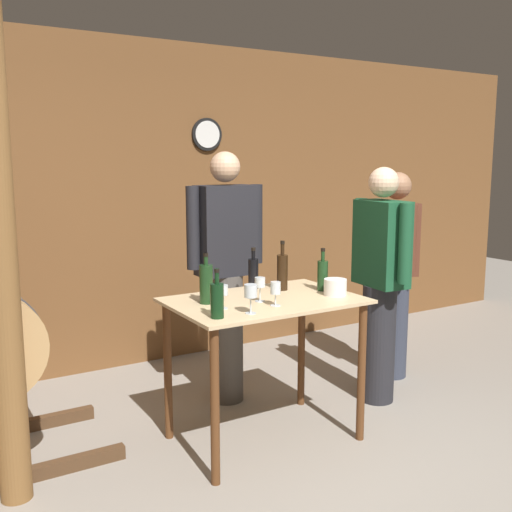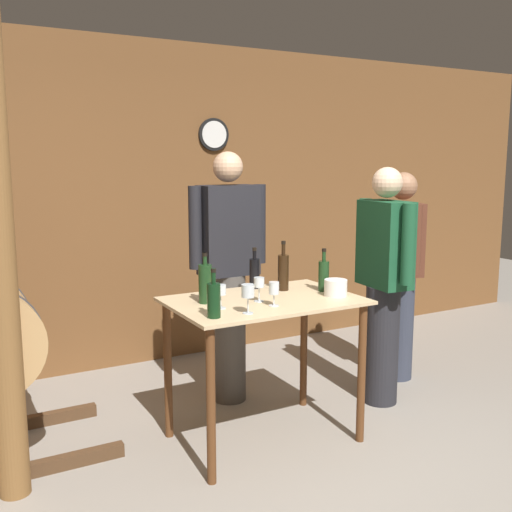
{
  "view_description": "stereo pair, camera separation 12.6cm",
  "coord_description": "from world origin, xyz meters",
  "px_view_note": "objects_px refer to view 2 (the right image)",
  "views": [
    {
      "loc": [
        -1.97,
        -2.26,
        1.74
      ],
      "look_at": [
        -0.11,
        0.84,
        1.15
      ],
      "focal_mm": 42.0,
      "sensor_mm": 36.0,
      "label": 1
    },
    {
      "loc": [
        -1.86,
        -2.32,
        1.74
      ],
      "look_at": [
        -0.11,
        0.84,
        1.15
      ],
      "focal_mm": 42.0,
      "sensor_mm": 36.0,
      "label": 2
    }
  ],
  "objects_px": {
    "wine_bottle_right": "(283,271)",
    "wine_glass_near_left": "(220,291)",
    "wine_bottle_far_left": "(214,299)",
    "ice_bucket": "(336,288)",
    "person_visitor_bearded": "(229,271)",
    "wine_bottle_left": "(205,283)",
    "wine_bottle_center": "(255,272)",
    "person_host": "(384,281)",
    "wine_glass_near_right": "(259,284)",
    "person_visitor_with_scarf": "(400,272)",
    "wine_glass_near_center": "(248,292)",
    "wine_bottle_far_right": "(324,275)",
    "wine_glass_far_side": "(274,289)"
  },
  "relations": [
    {
      "from": "person_visitor_bearded",
      "to": "wine_glass_near_center",
      "type": "bearing_deg",
      "value": -110.27
    },
    {
      "from": "person_host",
      "to": "wine_glass_near_right",
      "type": "bearing_deg",
      "value": -172.82
    },
    {
      "from": "wine_bottle_right",
      "to": "wine_bottle_far_right",
      "type": "relative_size",
      "value": 1.17
    },
    {
      "from": "wine_glass_near_left",
      "to": "person_host",
      "type": "relative_size",
      "value": 0.08
    },
    {
      "from": "ice_bucket",
      "to": "person_visitor_with_scarf",
      "type": "xyz_separation_m",
      "value": [
        1.03,
        0.55,
        -0.09
      ]
    },
    {
      "from": "wine_glass_near_right",
      "to": "ice_bucket",
      "type": "bearing_deg",
      "value": -11.27
    },
    {
      "from": "ice_bucket",
      "to": "person_visitor_with_scarf",
      "type": "height_order",
      "value": "person_visitor_with_scarf"
    },
    {
      "from": "wine_bottle_right",
      "to": "wine_glass_near_left",
      "type": "xyz_separation_m",
      "value": [
        -0.56,
        -0.24,
        -0.02
      ]
    },
    {
      "from": "person_visitor_with_scarf",
      "to": "wine_bottle_far_right",
      "type": "bearing_deg",
      "value": -158.61
    },
    {
      "from": "person_host",
      "to": "wine_glass_near_center",
      "type": "bearing_deg",
      "value": -164.65
    },
    {
      "from": "person_host",
      "to": "wine_bottle_left",
      "type": "bearing_deg",
      "value": -179.49
    },
    {
      "from": "wine_bottle_far_right",
      "to": "wine_glass_near_center",
      "type": "distance_m",
      "value": 0.74
    },
    {
      "from": "wine_bottle_far_left",
      "to": "ice_bucket",
      "type": "relative_size",
      "value": 1.88
    },
    {
      "from": "person_host",
      "to": "person_visitor_with_scarf",
      "type": "relative_size",
      "value": 1.03
    },
    {
      "from": "wine_bottle_far_left",
      "to": "wine_glass_near_right",
      "type": "xyz_separation_m",
      "value": [
        0.39,
        0.2,
        0.01
      ]
    },
    {
      "from": "wine_bottle_center",
      "to": "wine_glass_near_right",
      "type": "relative_size",
      "value": 1.84
    },
    {
      "from": "ice_bucket",
      "to": "person_visitor_bearded",
      "type": "distance_m",
      "value": 0.87
    },
    {
      "from": "wine_glass_near_left",
      "to": "wine_glass_near_center",
      "type": "distance_m",
      "value": 0.19
    },
    {
      "from": "ice_bucket",
      "to": "person_visitor_bearded",
      "type": "relative_size",
      "value": 0.08
    },
    {
      "from": "wine_bottle_far_right",
      "to": "wine_glass_far_side",
      "type": "height_order",
      "value": "wine_bottle_far_right"
    },
    {
      "from": "wine_bottle_center",
      "to": "person_host",
      "type": "height_order",
      "value": "person_host"
    },
    {
      "from": "wine_bottle_center",
      "to": "wine_bottle_far_right",
      "type": "bearing_deg",
      "value": -39.55
    },
    {
      "from": "wine_glass_near_right",
      "to": "person_visitor_with_scarf",
      "type": "relative_size",
      "value": 0.09
    },
    {
      "from": "wine_glass_near_center",
      "to": "wine_glass_near_right",
      "type": "relative_size",
      "value": 1.12
    },
    {
      "from": "wine_bottle_far_left",
      "to": "wine_glass_near_right",
      "type": "relative_size",
      "value": 1.83
    },
    {
      "from": "wine_bottle_center",
      "to": "person_visitor_bearded",
      "type": "xyz_separation_m",
      "value": [
        -0.01,
        0.37,
        -0.05
      ]
    },
    {
      "from": "wine_bottle_center",
      "to": "wine_glass_near_center",
      "type": "relative_size",
      "value": 1.65
    },
    {
      "from": "wine_bottle_center",
      "to": "wine_glass_near_left",
      "type": "distance_m",
      "value": 0.57
    },
    {
      "from": "person_visitor_bearded",
      "to": "wine_bottle_far_left",
      "type": "bearing_deg",
      "value": -120.75
    },
    {
      "from": "wine_glass_near_center",
      "to": "person_visitor_with_scarf",
      "type": "bearing_deg",
      "value": 21.21
    },
    {
      "from": "wine_bottle_right",
      "to": "person_host",
      "type": "relative_size",
      "value": 0.19
    },
    {
      "from": "wine_bottle_far_left",
      "to": "wine_bottle_left",
      "type": "height_order",
      "value": "wine_bottle_left"
    },
    {
      "from": "wine_glass_near_center",
      "to": "person_host",
      "type": "xyz_separation_m",
      "value": [
        1.27,
        0.35,
        -0.13
      ]
    },
    {
      "from": "wine_glass_near_left",
      "to": "person_visitor_bearded",
      "type": "relative_size",
      "value": 0.08
    },
    {
      "from": "wine_bottle_far_left",
      "to": "person_visitor_with_scarf",
      "type": "xyz_separation_m",
      "value": [
        1.91,
        0.65,
        -0.14
      ]
    },
    {
      "from": "wine_glass_near_center",
      "to": "wine_glass_near_right",
      "type": "xyz_separation_m",
      "value": [
        0.19,
        0.21,
        -0.01
      ]
    },
    {
      "from": "wine_bottle_far_right",
      "to": "wine_glass_far_side",
      "type": "xyz_separation_m",
      "value": [
        -0.48,
        -0.19,
        -0.01
      ]
    },
    {
      "from": "wine_bottle_far_left",
      "to": "wine_glass_near_right",
      "type": "height_order",
      "value": "wine_bottle_far_left"
    },
    {
      "from": "person_visitor_bearded",
      "to": "wine_bottle_left",
      "type": "bearing_deg",
      "value": -127.22
    },
    {
      "from": "wine_bottle_left",
      "to": "wine_bottle_center",
      "type": "height_order",
      "value": "wine_bottle_left"
    },
    {
      "from": "wine_bottle_far_left",
      "to": "wine_bottle_right",
      "type": "bearing_deg",
      "value": 30.27
    },
    {
      "from": "ice_bucket",
      "to": "person_visitor_with_scarf",
      "type": "distance_m",
      "value": 1.17
    },
    {
      "from": "wine_bottle_far_right",
      "to": "person_visitor_bearded",
      "type": "distance_m",
      "value": 0.75
    },
    {
      "from": "wine_glass_near_right",
      "to": "person_visitor_with_scarf",
      "type": "xyz_separation_m",
      "value": [
        1.52,
        0.45,
        -0.14
      ]
    },
    {
      "from": "wine_bottle_left",
      "to": "wine_glass_near_right",
      "type": "distance_m",
      "value": 0.32
    },
    {
      "from": "person_visitor_with_scarf",
      "to": "wine_bottle_center",
      "type": "bearing_deg",
      "value": -175.29
    },
    {
      "from": "wine_bottle_center",
      "to": "ice_bucket",
      "type": "distance_m",
      "value": 0.55
    },
    {
      "from": "wine_bottle_center",
      "to": "wine_bottle_far_right",
      "type": "xyz_separation_m",
      "value": [
        0.35,
        -0.29,
        0.0
      ]
    },
    {
      "from": "wine_bottle_right",
      "to": "person_visitor_with_scarf",
      "type": "distance_m",
      "value": 1.27
    },
    {
      "from": "wine_bottle_right",
      "to": "wine_glass_near_left",
      "type": "height_order",
      "value": "wine_bottle_right"
    }
  ]
}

